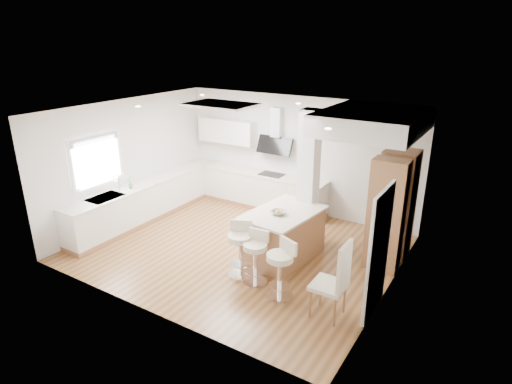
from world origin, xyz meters
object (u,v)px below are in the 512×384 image
Objects in this scene: bar_stool_a at (240,246)px; dining_chair at (336,278)px; bar_stool_b at (256,255)px; peninsula at (283,235)px; bar_stool_c at (281,267)px.

bar_stool_a is 0.79× the size of dining_chair.
bar_stool_b is at bearing 172.29° from dining_chair.
dining_chair reaches higher than bar_stool_b.
peninsula is at bearing 85.96° from bar_stool_b.
dining_chair is at bearing -13.03° from bar_stool_b.
bar_stool_a is 1.00× the size of bar_stool_c.
bar_stool_a reaches higher than bar_stool_b.
bar_stool_b is 0.61m from bar_stool_c.
bar_stool_a is at bearing 171.46° from dining_chair.
dining_chair reaches higher than peninsula.
bar_stool_c is at bearing -21.68° from bar_stool_b.
peninsula is 1.33× the size of dining_chair.
bar_stool_a is 1.95m from dining_chair.
bar_stool_b is 1.57m from dining_chair.
dining_chair is (0.96, -0.04, 0.11)m from bar_stool_c.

